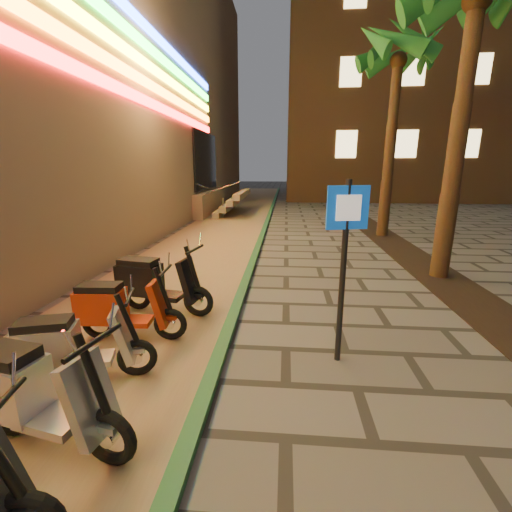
# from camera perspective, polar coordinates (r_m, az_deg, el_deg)

# --- Properties ---
(parking_strip) EXTENTS (3.40, 60.00, 0.01)m
(parking_strip) POSITION_cam_1_polar(r_m,az_deg,el_deg) (11.63, -7.85, 2.06)
(parking_strip) COLOR #8C7251
(parking_strip) RESTS_ON ground
(green_curb) EXTENTS (0.18, 60.00, 0.10)m
(green_curb) POSITION_cam_1_polar(r_m,az_deg,el_deg) (11.37, 0.54, 2.14)
(green_curb) COLOR #215931
(green_curb) RESTS_ON ground
(planting_strip) EXTENTS (1.20, 40.00, 0.02)m
(planting_strip) POSITION_cam_1_polar(r_m,az_deg,el_deg) (7.51, 33.93, -7.46)
(planting_strip) COLOR black
(planting_strip) RESTS_ON ground
(apartment_block) EXTENTS (18.00, 16.06, 25.00)m
(apartment_block) POSITION_cam_1_polar(r_m,az_deg,el_deg) (35.70, 22.55, 29.92)
(apartment_block) COLOR brown
(apartment_block) RESTS_ON ground
(palm_d) EXTENTS (2.97, 3.02, 7.16)m
(palm_d) POSITION_cam_1_polar(r_m,az_deg,el_deg) (13.99, 22.63, 27.83)
(palm_d) COLOR #472D19
(palm_d) RESTS_ON ground
(pedestrian_sign) EXTENTS (0.52, 0.15, 2.38)m
(pedestrian_sign) POSITION_cam_1_polar(r_m,az_deg,el_deg) (4.36, 14.58, 1.21)
(pedestrian_sign) COLOR black
(pedestrian_sign) RESTS_ON ground
(scooter_6) EXTENTS (1.75, 0.79, 1.23)m
(scooter_6) POSITION_cam_1_polar(r_m,az_deg,el_deg) (3.92, -33.64, -18.50)
(scooter_6) COLOR black
(scooter_6) RESTS_ON ground
(scooter_7) EXTENTS (1.54, 0.80, 1.09)m
(scooter_7) POSITION_cam_1_polar(r_m,az_deg,el_deg) (4.69, -28.61, -13.14)
(scooter_7) COLOR black
(scooter_7) RESTS_ON ground
(scooter_8) EXTENTS (1.61, 0.56, 1.13)m
(scooter_8) POSITION_cam_1_polar(r_m,az_deg,el_deg) (5.50, -22.00, -8.11)
(scooter_8) COLOR black
(scooter_8) RESTS_ON ground
(scooter_9) EXTENTS (1.78, 0.76, 1.25)m
(scooter_9) POSITION_cam_1_polar(r_m,az_deg,el_deg) (6.30, -16.70, -4.27)
(scooter_9) COLOR black
(scooter_9) RESTS_ON ground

